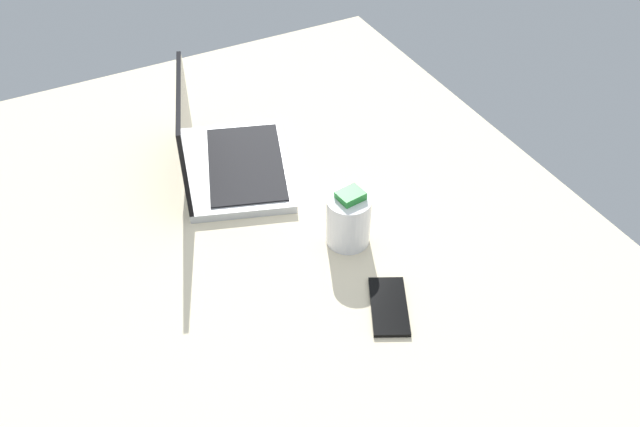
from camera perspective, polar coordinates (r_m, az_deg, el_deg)
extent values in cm
cube|color=beige|center=(141.37, -3.62, -7.54)|extent=(180.00, 140.00, 18.00)
cube|color=#B7BABC|center=(158.64, -6.78, 3.83)|extent=(38.61, 32.31, 2.00)
cube|color=black|center=(157.91, -6.27, 4.23)|extent=(32.90, 25.35, 0.40)
cube|color=black|center=(152.23, -11.28, 6.80)|extent=(31.60, 11.46, 21.00)
cylinder|color=silver|center=(137.33, 2.40, -0.59)|extent=(9.00, 9.00, 11.00)
cube|color=blue|center=(138.39, 2.38, -1.06)|extent=(6.73, 7.05, 4.96)
cube|color=blue|center=(137.65, 2.42, 0.61)|extent=(6.27, 6.59, 4.85)
cube|color=#268C33|center=(134.08, 2.59, 1.24)|extent=(4.93, 5.58, 3.46)
cube|color=black|center=(128.95, 5.81, -7.76)|extent=(15.56, 12.28, 0.80)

